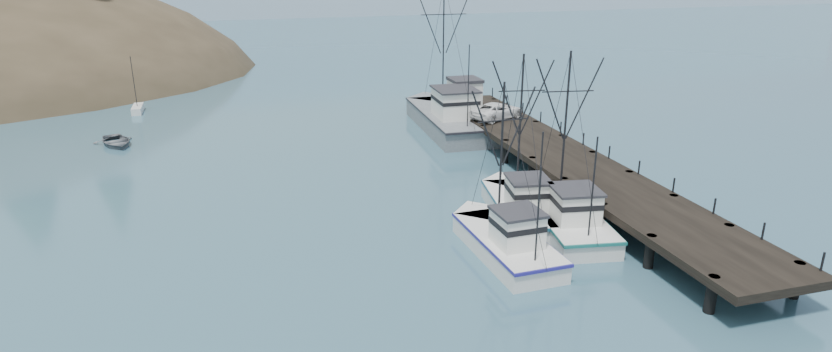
{
  "coord_description": "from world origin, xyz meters",
  "views": [
    {
      "loc": [
        -10.47,
        -26.96,
        17.0
      ],
      "look_at": [
        1.2,
        12.94,
        2.5
      ],
      "focal_mm": 28.0,
      "sensor_mm": 36.0,
      "label": 1
    }
  ],
  "objects_px": {
    "pickup_truck": "(497,111)",
    "trawler_near": "(564,216)",
    "pier": "(563,158)",
    "pier_shed": "(465,92)",
    "motorboat": "(117,145)",
    "trawler_mid": "(505,240)",
    "trawler_far": "(520,205)",
    "work_vessel": "(447,117)"
  },
  "relations": [
    {
      "from": "pickup_truck",
      "to": "trawler_near",
      "type": "bearing_deg",
      "value": 144.25
    },
    {
      "from": "pier",
      "to": "pickup_truck",
      "type": "distance_m",
      "value": 12.05
    },
    {
      "from": "trawler_near",
      "to": "pickup_truck",
      "type": "relative_size",
      "value": 2.12
    },
    {
      "from": "pier_shed",
      "to": "motorboat",
      "type": "bearing_deg",
      "value": 176.7
    },
    {
      "from": "trawler_mid",
      "to": "pier",
      "type": "bearing_deg",
      "value": 48.66
    },
    {
      "from": "trawler_far",
      "to": "pickup_truck",
      "type": "relative_size",
      "value": 2.03
    },
    {
      "from": "pier",
      "to": "trawler_far",
      "type": "xyz_separation_m",
      "value": [
        -6.43,
        -6.15,
        -0.87
      ]
    },
    {
      "from": "trawler_far",
      "to": "trawler_near",
      "type": "bearing_deg",
      "value": -51.66
    },
    {
      "from": "pickup_truck",
      "to": "work_vessel",
      "type": "bearing_deg",
      "value": 8.78
    },
    {
      "from": "pier_shed",
      "to": "trawler_mid",
      "type": "bearing_deg",
      "value": -105.74
    },
    {
      "from": "pier",
      "to": "trawler_far",
      "type": "relative_size",
      "value": 3.95
    },
    {
      "from": "trawler_near",
      "to": "trawler_far",
      "type": "relative_size",
      "value": 1.04
    },
    {
      "from": "trawler_far",
      "to": "motorboat",
      "type": "height_order",
      "value": "trawler_far"
    },
    {
      "from": "trawler_near",
      "to": "work_vessel",
      "type": "height_order",
      "value": "work_vessel"
    },
    {
      "from": "pier_shed",
      "to": "pickup_truck",
      "type": "bearing_deg",
      "value": -80.11
    },
    {
      "from": "trawler_far",
      "to": "pickup_truck",
      "type": "xyz_separation_m",
      "value": [
        5.97,
        18.14,
        1.94
      ]
    },
    {
      "from": "motorboat",
      "to": "pickup_truck",
      "type": "bearing_deg",
      "value": -31.98
    },
    {
      "from": "trawler_near",
      "to": "pier_shed",
      "type": "height_order",
      "value": "trawler_near"
    },
    {
      "from": "pickup_truck",
      "to": "motorboat",
      "type": "distance_m",
      "value": 35.48
    },
    {
      "from": "pier",
      "to": "trawler_near",
      "type": "distance_m",
      "value": 9.75
    },
    {
      "from": "trawler_far",
      "to": "motorboat",
      "type": "xyz_separation_m",
      "value": [
        -28.5,
        26.08,
        -0.82
      ]
    },
    {
      "from": "work_vessel",
      "to": "pier_shed",
      "type": "xyz_separation_m",
      "value": [
        2.19,
        1.11,
        2.19
      ]
    },
    {
      "from": "trawler_far",
      "to": "trawler_mid",
      "type": "bearing_deg",
      "value": -123.82
    },
    {
      "from": "trawler_near",
      "to": "work_vessel",
      "type": "xyz_separation_m",
      "value": [
        0.78,
        25.51,
        0.41
      ]
    },
    {
      "from": "pier",
      "to": "trawler_far",
      "type": "height_order",
      "value": "trawler_far"
    },
    {
      "from": "trawler_far",
      "to": "pier",
      "type": "bearing_deg",
      "value": 43.74
    },
    {
      "from": "trawler_near",
      "to": "motorboat",
      "type": "height_order",
      "value": "trawler_near"
    },
    {
      "from": "pier",
      "to": "trawler_near",
      "type": "relative_size",
      "value": 3.8
    },
    {
      "from": "trawler_near",
      "to": "pier_shed",
      "type": "distance_m",
      "value": 26.92
    },
    {
      "from": "pier",
      "to": "work_vessel",
      "type": "distance_m",
      "value": 17.29
    },
    {
      "from": "trawler_near",
      "to": "trawler_mid",
      "type": "xyz_separation_m",
      "value": [
        -5.2,
        -2.37,
        -0.0
      ]
    },
    {
      "from": "trawler_far",
      "to": "motorboat",
      "type": "distance_m",
      "value": 38.64
    },
    {
      "from": "motorboat",
      "to": "work_vessel",
      "type": "bearing_deg",
      "value": -24.58
    },
    {
      "from": "trawler_far",
      "to": "pier_shed",
      "type": "bearing_deg",
      "value": 78.47
    },
    {
      "from": "trawler_mid",
      "to": "trawler_near",
      "type": "bearing_deg",
      "value": 24.49
    },
    {
      "from": "pier_shed",
      "to": "pickup_truck",
      "type": "distance_m",
      "value": 6.13
    },
    {
      "from": "pier_shed",
      "to": "pickup_truck",
      "type": "relative_size",
      "value": 0.58
    },
    {
      "from": "trawler_near",
      "to": "trawler_mid",
      "type": "relative_size",
      "value": 1.11
    },
    {
      "from": "trawler_mid",
      "to": "pier_shed",
      "type": "relative_size",
      "value": 3.26
    },
    {
      "from": "pier",
      "to": "pier_shed",
      "type": "bearing_deg",
      "value": 94.76
    },
    {
      "from": "trawler_near",
      "to": "pier_shed",
      "type": "bearing_deg",
      "value": 83.64
    },
    {
      "from": "trawler_mid",
      "to": "trawler_far",
      "type": "height_order",
      "value": "trawler_far"
    }
  ]
}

